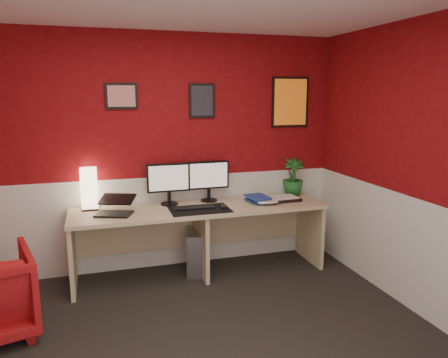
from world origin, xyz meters
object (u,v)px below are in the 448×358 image
at_px(desk, 201,241).
at_px(shoji_lamp, 89,190).
at_px(laptop, 114,204).
at_px(monitor_left, 169,177).
at_px(monitor_right, 209,175).
at_px(potted_plant, 293,177).
at_px(zen_tray, 283,199).
at_px(pc_tower, 196,251).

xyz_separation_m(desk, shoji_lamp, (-1.08, 0.23, 0.56)).
bearing_deg(desk, laptop, -176.91).
bearing_deg(monitor_left, monitor_right, 3.08).
height_order(monitor_left, potted_plant, monitor_left).
bearing_deg(zen_tray, monitor_right, 165.23).
distance_m(monitor_left, monitor_right, 0.44).
relative_size(monitor_right, pc_tower, 1.29).
height_order(desk, monitor_left, monitor_left).
distance_m(desk, monitor_left, 0.74).
xyz_separation_m(monitor_right, potted_plant, (0.99, -0.01, -0.08)).
bearing_deg(monitor_left, potted_plant, 0.64).
bearing_deg(zen_tray, potted_plant, 42.52).
xyz_separation_m(shoji_lamp, monitor_right, (1.23, -0.02, 0.09)).
xyz_separation_m(monitor_right, pc_tower, (-0.18, -0.12, -0.80)).
relative_size(desk, monitor_right, 4.48).
bearing_deg(monitor_right, laptop, -165.71).
height_order(monitor_left, monitor_right, same).
height_order(shoji_lamp, monitor_right, monitor_right).
height_order(desk, laptop, laptop).
xyz_separation_m(monitor_right, zen_tray, (0.78, -0.21, -0.28)).
bearing_deg(shoji_lamp, zen_tray, -6.48).
distance_m(laptop, monitor_right, 1.06).
distance_m(laptop, potted_plant, 2.02).
distance_m(laptop, zen_tray, 1.79).
bearing_deg(laptop, shoji_lamp, 149.49).
relative_size(laptop, monitor_left, 0.57).
relative_size(laptop, pc_tower, 0.73).
bearing_deg(potted_plant, monitor_left, -179.36).
xyz_separation_m(shoji_lamp, monitor_left, (0.79, -0.05, 0.09)).
height_order(laptop, potted_plant, potted_plant).
relative_size(shoji_lamp, zen_tray, 1.14).
relative_size(monitor_right, zen_tray, 1.66).
height_order(desk, shoji_lamp, shoji_lamp).
relative_size(shoji_lamp, monitor_right, 0.69).
bearing_deg(pc_tower, shoji_lamp, -175.06).
bearing_deg(potted_plant, shoji_lamp, 179.22).
relative_size(monitor_left, zen_tray, 1.66).
bearing_deg(zen_tray, monitor_left, 171.50).
bearing_deg(monitor_left, desk, -33.11).
xyz_separation_m(laptop, zen_tray, (1.79, 0.05, -0.09)).
distance_m(desk, monitor_right, 0.70).
height_order(laptop, zen_tray, laptop).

